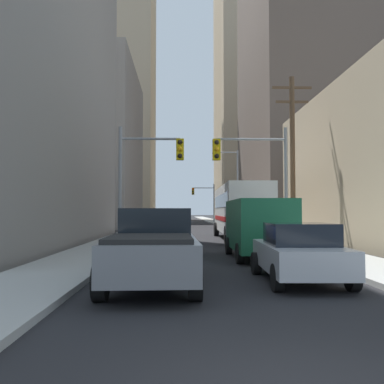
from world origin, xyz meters
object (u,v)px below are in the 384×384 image
pickup_truck_grey (154,247)px  city_bus (240,210)px  sedan_silver (299,252)px  traffic_signal_far_right (204,197)px  traffic_signal_near_left (148,167)px  sedan_beige (166,237)px  cargo_van_green (258,225)px  sedan_blue (172,229)px  traffic_signal_near_right (254,167)px

pickup_truck_grey → city_bus: bearing=74.9°
sedan_silver → traffic_signal_far_right: 54.45m
city_bus → sedan_silver: city_bus is taller
city_bus → pickup_truck_grey: (-4.52, -16.79, -1.00)m
traffic_signal_near_left → sedan_silver: bearing=-65.1°
city_bus → sedan_silver: 16.48m
sedan_beige → traffic_signal_near_left: traffic_signal_near_left is taller
cargo_van_green → sedan_silver: cargo_van_green is taller
sedan_beige → sedan_blue: size_ratio=0.99×
sedan_silver → traffic_signal_far_right: traffic_signal_far_right is taller
sedan_beige → sedan_blue: (0.08, 7.46, 0.00)m
pickup_truck_grey → traffic_signal_far_right: bearing=85.3°
sedan_beige → traffic_signal_far_right: bearing=84.8°
pickup_truck_grey → sedan_blue: pickup_truck_grey is taller
cargo_van_green → sedan_beige: 3.73m
traffic_signal_far_right → city_bus: bearing=-89.9°
cargo_van_green → sedan_blue: 9.07m
sedan_beige → pickup_truck_grey: bearing=-90.9°
pickup_truck_grey → sedan_silver: size_ratio=1.27×
sedan_blue → traffic_signal_near_left: traffic_signal_near_left is taller
pickup_truck_grey → traffic_signal_near_left: size_ratio=0.91×
traffic_signal_near_left → traffic_signal_far_right: size_ratio=1.00×
sedan_blue → sedan_beige: bearing=-90.6°
city_bus → pickup_truck_grey: size_ratio=2.12×
sedan_silver → traffic_signal_near_right: 10.54m
traffic_signal_near_right → cargo_van_green: bearing=-98.3°
sedan_silver → sedan_blue: size_ratio=1.01×
city_bus → traffic_signal_near_right: traffic_signal_near_right is taller
pickup_truck_grey → traffic_signal_near_right: bearing=67.3°
pickup_truck_grey → traffic_signal_far_right: size_ratio=0.91×
city_bus → cargo_van_green: city_bus is taller
city_bus → traffic_signal_far_right: (-0.07, 37.93, 2.10)m
traffic_signal_far_right → sedan_blue: bearing=-96.0°
pickup_truck_grey → traffic_signal_far_right: 54.99m
city_bus → traffic_signal_near_right: size_ratio=1.93×
city_bus → sedan_beige: city_bus is taller
cargo_van_green → sedan_blue: size_ratio=1.23×
cargo_van_green → sedan_blue: cargo_van_green is taller
cargo_van_green → traffic_signal_near_left: traffic_signal_near_left is taller
sedan_blue → sedan_silver: bearing=-75.7°
sedan_beige → traffic_signal_far_right: 48.24m
city_bus → traffic_signal_near_right: bearing=-91.6°
city_bus → traffic_signal_near_right: (-0.18, -6.41, 2.11)m
city_bus → pickup_truck_grey: bearing=-105.1°
pickup_truck_grey → traffic_signal_near_left: 10.87m
sedan_blue → traffic_signal_near_right: size_ratio=0.71×
traffic_signal_near_left → traffic_signal_near_right: bearing=0.0°
traffic_signal_near_right → traffic_signal_near_left: bearing=-180.0°
traffic_signal_near_right → traffic_signal_far_right: 44.34m
cargo_van_green → sedan_silver: 5.54m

